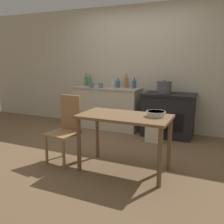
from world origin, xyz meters
TOP-DOWN VIEW (x-y plane):
  - ground_plane at (0.00, 0.00)m, footprint 14.00×14.00m
  - wall_back at (0.00, 1.58)m, footprint 8.00×0.07m
  - counter_cabinet at (-0.55, 1.30)m, footprint 1.47×0.54m
  - stove at (0.80, 1.26)m, footprint 0.97×0.61m
  - work_table at (0.59, -0.52)m, footprint 1.18×0.63m
  - chair at (-0.29, -0.57)m, footprint 0.45×0.45m
  - flour_sack at (0.64, 0.78)m, footprint 0.26×0.18m
  - stock_pot at (0.71, 1.22)m, footprint 0.28×0.28m
  - mixing_bowl_large at (0.98, -0.43)m, footprint 0.24×0.24m
  - bottle_far_left at (-1.12, 1.45)m, footprint 0.08×0.08m
  - bottle_left at (-0.30, 1.36)m, footprint 0.08×0.08m
  - bottle_mid_left at (-0.96, 1.34)m, footprint 0.08×0.08m
  - bottle_center_left at (-0.13, 1.39)m, footprint 0.08×0.08m
  - bottle_center at (-0.47, 1.48)m, footprint 0.08×0.08m
  - bottle_center_right at (0.05, 1.39)m, footprint 0.08×0.08m
  - cup_mid_right at (-0.64, 1.21)m, footprint 0.09×0.09m
  - cup_right at (-0.79, 1.11)m, footprint 0.08×0.08m

SIDE VIEW (x-z plane):
  - ground_plane at x=0.00m, z-range 0.00..0.00m
  - flour_sack at x=0.64m, z-range 0.00..0.34m
  - stove at x=0.80m, z-range 0.00..0.83m
  - counter_cabinet at x=-0.55m, z-range 0.00..0.88m
  - chair at x=-0.29m, z-range 0.02..0.99m
  - work_table at x=0.59m, z-range 0.26..1.03m
  - mixing_bowl_large at x=0.98m, z-range 0.77..0.84m
  - cup_right at x=-0.79m, z-range 0.88..0.97m
  - cup_mid_right at x=-0.64m, z-range 0.88..0.98m
  - bottle_center at x=-0.47m, z-range 0.86..1.04m
  - stock_pot at x=0.71m, z-range 0.82..1.08m
  - bottle_left at x=-0.30m, z-range 0.86..1.06m
  - bottle_center_right at x=0.05m, z-range 0.86..1.07m
  - bottle_mid_left at x=-0.96m, z-range 0.85..1.10m
  - bottle_far_left at x=-1.12m, z-range 0.85..1.13m
  - bottle_center_left at x=-0.13m, z-range 0.85..1.14m
  - wall_back at x=0.00m, z-range 0.00..2.55m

